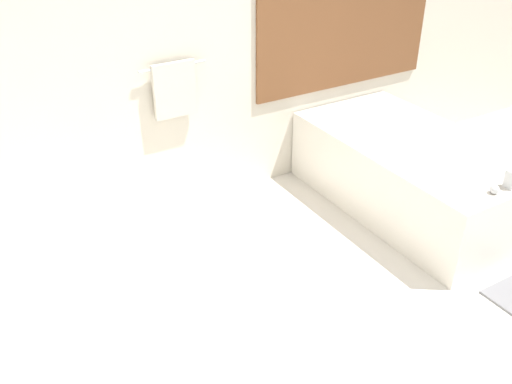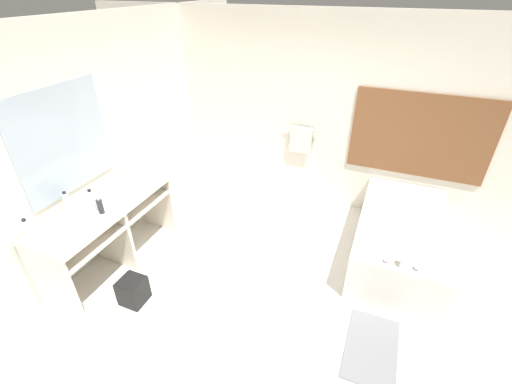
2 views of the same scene
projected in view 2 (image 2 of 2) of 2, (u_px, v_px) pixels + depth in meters
ground_plane at (266, 300)px, 3.72m from camera, size 16.00×16.00×0.00m
wall_back_with_blinds at (328, 117)px, 4.75m from camera, size 7.40×0.13×2.70m
wall_left_with_mirror at (77, 154)px, 3.73m from camera, size 0.08×7.40×2.70m
vanity_counter at (109, 219)px, 3.89m from camera, size 0.62×1.67×0.87m
sink_faucet at (106, 184)px, 3.96m from camera, size 0.09×0.04×0.18m
bathtub at (400, 237)px, 4.15m from camera, size 0.98×1.84×0.69m
water_bottle_1 at (67, 203)px, 3.57m from camera, size 0.07×0.07×0.25m
water_bottle_2 at (92, 201)px, 3.59m from camera, size 0.07×0.07×0.26m
water_bottle_3 at (28, 231)px, 3.17m from camera, size 0.07×0.07×0.25m
soap_dispenser at (100, 206)px, 3.57m from camera, size 0.06×0.06×0.19m
waste_bin at (133, 291)px, 3.64m from camera, size 0.25×0.25×0.30m
bath_mat at (371, 348)px, 3.23m from camera, size 0.47×0.79×0.02m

